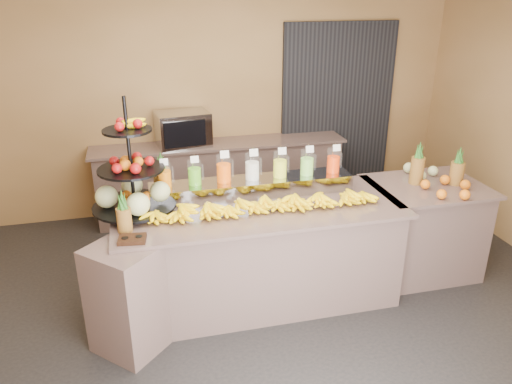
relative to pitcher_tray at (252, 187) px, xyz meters
name	(u,v)px	position (x,y,z in m)	size (l,w,h in m)	color
ground	(267,316)	(-0.01, -0.58, -1.01)	(6.00, 6.00, 0.00)	black
room_envelope	(266,86)	(0.18, 0.21, 0.87)	(6.04, 5.02, 2.82)	brown
buffet_counter	(248,257)	(-0.12, -0.32, -0.54)	(2.75, 1.25, 0.93)	gray
right_counter	(422,228)	(1.69, -0.18, -0.54)	(1.08, 0.88, 0.93)	gray
back_ledge	(221,178)	(-0.01, 1.67, -0.54)	(3.10, 0.55, 0.93)	gray
pitcher_tray	(252,187)	(0.00, 0.00, 0.00)	(1.85, 0.30, 0.15)	gray
juice_pitcher_orange_a	(165,177)	(-0.78, 0.00, 0.17)	(0.12, 0.12, 0.29)	silver
juice_pitcher_green	(195,174)	(-0.52, 0.00, 0.17)	(0.12, 0.12, 0.29)	silver
juice_pitcher_orange_b	(224,170)	(-0.26, 0.00, 0.18)	(0.13, 0.14, 0.32)	silver
juice_pitcher_milk	(252,168)	(0.00, 0.00, 0.18)	(0.13, 0.13, 0.32)	silver
juice_pitcher_lemon	(280,166)	(0.26, 0.00, 0.18)	(0.13, 0.13, 0.31)	silver
juice_pitcher_lime	(307,164)	(0.52, 0.00, 0.18)	(0.13, 0.13, 0.30)	silver
juice_pitcher_orange_c	(333,162)	(0.78, 0.00, 0.18)	(0.12, 0.13, 0.30)	silver
banana_heap	(265,201)	(0.03, -0.34, 0.00)	(2.06, 0.19, 0.17)	yellow
fruit_stand	(139,184)	(-1.00, -0.12, 0.17)	(0.85, 0.85, 0.98)	black
condiment_caddy	(132,239)	(-1.09, -0.66, -0.06)	(0.20, 0.15, 0.03)	black
pineapple_left_a	(124,216)	(-1.14, -0.48, 0.05)	(0.12, 0.12, 0.36)	brown
pineapple_left_b	(162,180)	(-0.80, 0.12, 0.09)	(0.15, 0.15, 0.44)	brown
right_fruit_pile	(441,180)	(1.76, -0.28, 0.01)	(0.50, 0.48, 0.26)	brown
oven_warmer	(183,129)	(-0.44, 1.67, 0.13)	(0.61, 0.42, 0.40)	gray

